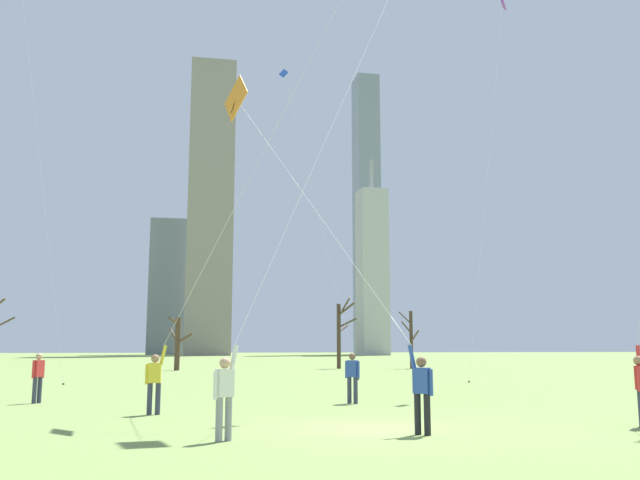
# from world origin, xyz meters

# --- Properties ---
(ground_plane) EXTENTS (400.00, 400.00, 0.00)m
(ground_plane) POSITION_xyz_m (0.00, 0.00, 0.00)
(ground_plane) COLOR #7A934C
(kite_flyer_far_back_teal) EXTENTS (6.30, 1.45, 13.64)m
(kite_flyer_far_back_teal) POSITION_xyz_m (-3.93, 4.00, 3.27)
(kite_flyer_far_back_teal) COLOR #33384C
(kite_flyer_far_back_teal) RESTS_ON ground
(kite_flyer_foreground_left_orange) EXTENTS (4.15, 6.40, 9.93)m
(kite_flyer_foreground_left_orange) POSITION_xyz_m (-0.26, 0.10, 3.13)
(kite_flyer_foreground_left_orange) COLOR black
(kite_flyer_foreground_left_orange) RESTS_ON ground
(kite_flyer_foreground_right_red) EXTENTS (8.16, 9.43, 17.94)m
(kite_flyer_foreground_right_red) POSITION_xyz_m (-2.54, -0.45, 2.88)
(kite_flyer_foreground_right_red) COLOR gray
(kite_flyer_foreground_right_red) RESTS_ON ground
(bystander_strolling_midfield) EXTENTS (0.42, 0.37, 1.62)m
(bystander_strolling_midfield) POSITION_xyz_m (1.21, 6.65, 0.90)
(bystander_strolling_midfield) COLOR #33384C
(bystander_strolling_midfield) RESTS_ON ground
(bystander_far_off_by_trees) EXTENTS (0.35, 0.44, 1.62)m
(bystander_far_off_by_trees) POSITION_xyz_m (-8.89, 8.82, 0.90)
(bystander_far_off_by_trees) COLOR #33384C
(bystander_far_off_by_trees) RESTS_ON ground
(distant_kite_drifting_right_purple) EXTENTS (0.56, 6.54, 18.24)m
(distant_kite_drifting_right_purple) POSITION_xyz_m (10.08, 13.12, 15.48)
(distant_kite_drifting_right_purple) COLOR purple
(distant_kite_drifting_right_purple) RESTS_ON ground
(distant_kite_drifting_left_green) EXTENTS (4.24, 2.20, 22.42)m
(distant_kite_drifting_left_green) POSITION_xyz_m (-13.31, 21.77, 20.25)
(distant_kite_drifting_left_green) COLOR green
(distant_kite_drifting_left_green) RESTS_ON ground
(distant_kite_low_near_trees_blue) EXTENTS (4.41, 2.00, 18.63)m
(distant_kite_low_near_trees_blue) POSITION_xyz_m (1.95, 23.45, 15.31)
(distant_kite_low_near_trees_blue) COLOR blue
(distant_kite_low_near_trees_blue) RESTS_ON ground
(bare_tree_left_of_center) EXTENTS (1.12, 2.45, 4.84)m
(bare_tree_left_of_center) POSITION_xyz_m (14.75, 40.37, 2.56)
(bare_tree_left_of_center) COLOR #423326
(bare_tree_left_of_center) RESTS_ON ground
(bare_tree_center) EXTENTS (2.00, 1.75, 4.16)m
(bare_tree_center) POSITION_xyz_m (-4.64, 39.76, 2.21)
(bare_tree_center) COLOR #4C3828
(bare_tree_center) RESTS_ON ground
(bare_tree_far_right_edge) EXTENTS (1.53, 2.58, 5.93)m
(bare_tree_far_right_edge) POSITION_xyz_m (8.86, 41.54, 3.14)
(bare_tree_far_right_edge) COLOR #423326
(bare_tree_far_right_edge) RESTS_ON ground
(skyline_mid_tower_right) EXTENTS (5.46, 6.89, 68.51)m
(skyline_mid_tower_right) POSITION_xyz_m (38.90, 142.38, 34.26)
(skyline_mid_tower_right) COLOR gray
(skyline_mid_tower_right) RESTS_ON ground
(skyline_squat_block) EXTENTS (5.91, 6.53, 43.27)m
(skyline_squat_block) POSITION_xyz_m (36.09, 127.90, 18.15)
(skyline_squat_block) COLOR #B2B2B7
(skyline_squat_block) RESTS_ON ground
(skyline_tall_tower) EXTENTS (9.66, 11.78, 64.02)m
(skyline_tall_tower) POSITION_xyz_m (0.78, 133.02, 32.01)
(skyline_tall_tower) COLOR gray
(skyline_tall_tower) RESTS_ON ground
(skyline_slender_spire) EXTENTS (8.15, 7.88, 30.97)m
(skyline_slender_spire) POSITION_xyz_m (-8.13, 145.82, 15.49)
(skyline_slender_spire) COLOR gray
(skyline_slender_spire) RESTS_ON ground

